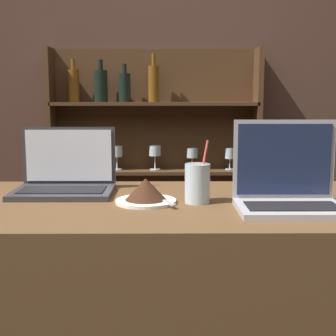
{
  "coord_description": "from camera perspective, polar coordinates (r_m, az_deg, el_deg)",
  "views": [
    {
      "loc": [
        0.06,
        -1.08,
        1.33
      ],
      "look_at": [
        0.07,
        0.38,
        1.11
      ],
      "focal_mm": 50.0,
      "sensor_mm": 36.0,
      "label": 1
    }
  ],
  "objects": [
    {
      "name": "laptop_far",
      "position": [
        1.4,
        14.46,
        -2.4
      ],
      "size": [
        0.3,
        0.21,
        0.26
      ],
      "color": "#ADADB2",
      "rests_on": "bar_counter"
    },
    {
      "name": "water_glass",
      "position": [
        1.44,
        3.61,
        -1.86
      ],
      "size": [
        0.08,
        0.08,
        0.19
      ],
      "color": "silver",
      "rests_on": "bar_counter"
    },
    {
      "name": "back_wall",
      "position": [
        2.9,
        -1.58,
        8.97
      ],
      "size": [
        7.0,
        0.06,
        2.7
      ],
      "color": "#4C3328",
      "rests_on": "ground_plane"
    },
    {
      "name": "cake_plate",
      "position": [
        1.44,
        -2.77,
        -2.95
      ],
      "size": [
        0.19,
        0.19,
        0.08
      ],
      "color": "white",
      "rests_on": "bar_counter"
    },
    {
      "name": "laptop_near",
      "position": [
        1.62,
        -12.41,
        -1.32
      ],
      "size": [
        0.33,
        0.23,
        0.22
      ],
      "color": "#333338",
      "rests_on": "bar_counter"
    },
    {
      "name": "back_shelf",
      "position": [
        2.86,
        -1.9,
        -0.86
      ],
      "size": [
        1.25,
        0.18,
        1.62
      ],
      "color": "#472D19",
      "rests_on": "ground_plane"
    }
  ]
}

